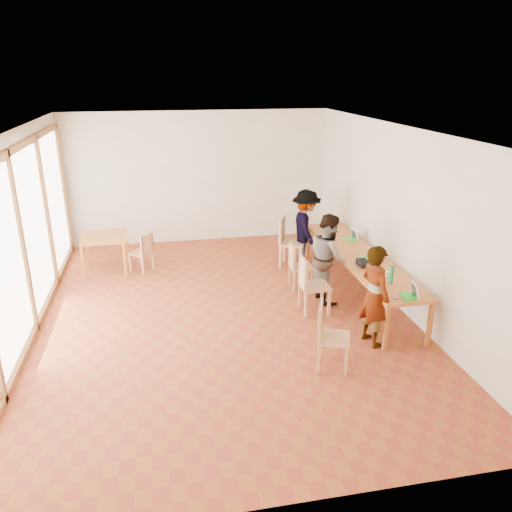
# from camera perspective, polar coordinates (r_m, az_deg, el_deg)

# --- Properties ---
(ground) EXTENTS (8.00, 8.00, 0.00)m
(ground) POSITION_cam_1_polar(r_m,az_deg,el_deg) (8.41, -3.80, -6.62)
(ground) COLOR maroon
(ground) RESTS_ON ground
(wall_back) EXTENTS (6.00, 0.10, 3.00)m
(wall_back) POSITION_cam_1_polar(r_m,az_deg,el_deg) (11.70, -6.57, 8.88)
(wall_back) COLOR silver
(wall_back) RESTS_ON ground
(wall_front) EXTENTS (6.00, 0.10, 3.00)m
(wall_front) POSITION_cam_1_polar(r_m,az_deg,el_deg) (4.24, 3.02, -12.72)
(wall_front) COLOR silver
(wall_front) RESTS_ON ground
(wall_right) EXTENTS (0.10, 8.00, 3.00)m
(wall_right) POSITION_cam_1_polar(r_m,az_deg,el_deg) (8.71, 15.97, 4.20)
(wall_right) COLOR silver
(wall_right) RESTS_ON ground
(window_wall) EXTENTS (0.10, 8.00, 3.00)m
(window_wall) POSITION_cam_1_polar(r_m,az_deg,el_deg) (8.06, -25.42, 1.68)
(window_wall) COLOR white
(window_wall) RESTS_ON ground
(ceiling) EXTENTS (6.00, 8.00, 0.04)m
(ceiling) POSITION_cam_1_polar(r_m,az_deg,el_deg) (7.53, -4.34, 14.30)
(ceiling) COLOR white
(ceiling) RESTS_ON wall_back
(communal_table) EXTENTS (0.80, 4.00, 0.75)m
(communal_table) POSITION_cam_1_polar(r_m,az_deg,el_deg) (9.06, 11.67, -0.13)
(communal_table) COLOR #B56528
(communal_table) RESTS_ON ground
(side_table) EXTENTS (0.90, 0.90, 0.75)m
(side_table) POSITION_cam_1_polar(r_m,az_deg,el_deg) (10.36, -16.98, 1.82)
(side_table) COLOR #B56528
(side_table) RESTS_ON ground
(chair_near) EXTENTS (0.56, 0.56, 0.49)m
(chair_near) POSITION_cam_1_polar(r_m,az_deg,el_deg) (6.82, 8.09, -8.27)
(chair_near) COLOR tan
(chair_near) RESTS_ON ground
(chair_mid) EXTENTS (0.47, 0.47, 0.53)m
(chair_mid) POSITION_cam_1_polar(r_m,az_deg,el_deg) (8.25, 6.06, -2.62)
(chair_mid) COLOR tan
(chair_mid) RESTS_ON ground
(chair_far) EXTENTS (0.40, 0.40, 0.45)m
(chair_far) POSITION_cam_1_polar(r_m,az_deg,el_deg) (9.21, 4.65, -0.63)
(chair_far) COLOR tan
(chair_far) RESTS_ON ground
(chair_empty) EXTENTS (0.64, 0.64, 0.55)m
(chair_empty) POSITION_cam_1_polar(r_m,az_deg,el_deg) (10.24, 3.56, 2.28)
(chair_empty) COLOR tan
(chair_empty) RESTS_ON ground
(chair_spare) EXTENTS (0.52, 0.52, 0.42)m
(chair_spare) POSITION_cam_1_polar(r_m,az_deg,el_deg) (10.20, -12.69, 0.86)
(chair_spare) COLOR tan
(chair_spare) RESTS_ON ground
(person_near) EXTENTS (0.49, 0.63, 1.53)m
(person_near) POSITION_cam_1_polar(r_m,az_deg,el_deg) (7.43, 13.40, -4.44)
(person_near) COLOR gray
(person_near) RESTS_ON ground
(person_mid) EXTENTS (0.60, 0.77, 1.56)m
(person_mid) POSITION_cam_1_polar(r_m,az_deg,el_deg) (8.72, 8.25, -0.19)
(person_mid) COLOR gray
(person_mid) RESTS_ON ground
(person_far) EXTENTS (0.62, 1.04, 1.59)m
(person_far) POSITION_cam_1_polar(r_m,az_deg,el_deg) (10.24, 5.71, 3.17)
(person_far) COLOR gray
(person_far) RESTS_ON ground
(laptop_near) EXTENTS (0.26, 0.29, 0.22)m
(laptop_near) POSITION_cam_1_polar(r_m,az_deg,el_deg) (7.54, 17.33, -4.06)
(laptop_near) COLOR green
(laptop_near) RESTS_ON communal_table
(laptop_mid) EXTENTS (0.28, 0.30, 0.22)m
(laptop_mid) POSITION_cam_1_polar(r_m,az_deg,el_deg) (8.77, 12.58, -0.14)
(laptop_mid) COLOR green
(laptop_mid) RESTS_ON communal_table
(laptop_far) EXTENTS (0.24, 0.28, 0.22)m
(laptop_far) POSITION_cam_1_polar(r_m,az_deg,el_deg) (9.80, 10.91, 2.18)
(laptop_far) COLOR green
(laptop_far) RESTS_ON communal_table
(yellow_mug) EXTENTS (0.13, 0.13, 0.09)m
(yellow_mug) POSITION_cam_1_polar(r_m,az_deg,el_deg) (7.95, 13.38, -2.50)
(yellow_mug) COLOR gold
(yellow_mug) RESTS_ON communal_table
(green_bottle) EXTENTS (0.07, 0.07, 0.28)m
(green_bottle) POSITION_cam_1_polar(r_m,az_deg,el_deg) (7.90, 15.22, -2.08)
(green_bottle) COLOR #198348
(green_bottle) RESTS_ON communal_table
(clear_glass) EXTENTS (0.07, 0.07, 0.09)m
(clear_glass) POSITION_cam_1_polar(r_m,az_deg,el_deg) (8.19, 14.72, -1.95)
(clear_glass) COLOR silver
(clear_glass) RESTS_ON communal_table
(condiment_cup) EXTENTS (0.08, 0.08, 0.06)m
(condiment_cup) POSITION_cam_1_polar(r_m,az_deg,el_deg) (7.52, 14.00, -4.03)
(condiment_cup) COLOR white
(condiment_cup) RESTS_ON communal_table
(pink_phone) EXTENTS (0.05, 0.10, 0.01)m
(pink_phone) POSITION_cam_1_polar(r_m,az_deg,el_deg) (7.44, 15.74, -4.67)
(pink_phone) COLOR #E53C5C
(pink_phone) RESTS_ON communal_table
(black_pouch) EXTENTS (0.16, 0.26, 0.09)m
(black_pouch) POSITION_cam_1_polar(r_m,az_deg,el_deg) (8.53, 12.14, -0.81)
(black_pouch) COLOR black
(black_pouch) RESTS_ON communal_table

